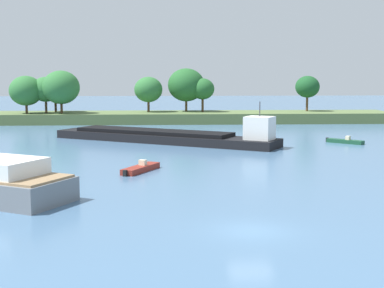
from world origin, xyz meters
TOP-DOWN VIEW (x-y plane):
  - ground_plane at (0.00, 0.00)m, footprint 400.00×400.00m
  - treeline_island at (-6.02, 73.10)m, footprint 75.23×11.20m
  - cargo_barge at (-4.34, 42.03)m, footprint 29.77×20.35m
  - fishing_skiff at (18.66, 40.09)m, footprint 4.27×4.10m
  - small_motorboat at (-7.12, 20.21)m, footprint 3.54×5.30m

SIDE VIEW (x-z plane):
  - ground_plane at x=0.00m, z-range 0.00..0.00m
  - fishing_skiff at x=18.66m, z-range -0.22..0.75m
  - small_motorboat at x=-7.12m, z-range -0.23..0.79m
  - cargo_barge at x=-4.34m, z-range -1.95..3.73m
  - treeline_island at x=-6.02m, z-range -1.59..8.43m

